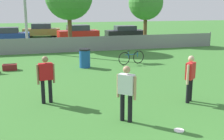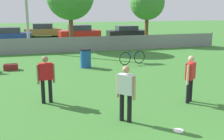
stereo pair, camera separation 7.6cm
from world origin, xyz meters
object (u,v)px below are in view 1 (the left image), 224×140
frisbee_disc (179,130)px  parked_car_blue (7,35)px  tree_far_right (146,3)px  player_receiver_white (126,90)px  trash_bin (85,58)px  parked_car_red (78,32)px  parked_car_tan (42,30)px  player_defender_red (46,76)px  bicycle_sideline (131,58)px  parked_car_dark (125,32)px  player_thrower_red (190,75)px  gear_bag_sideline (10,67)px

frisbee_disc → parked_car_blue: (-5.68, 21.76, 0.66)m
tree_far_right → player_receiver_white: bearing=-114.5°
trash_bin → parked_car_red: 13.94m
player_receiver_white → trash_bin: 7.64m
parked_car_red → parked_car_tan: bearing=130.0°
frisbee_disc → trash_bin: size_ratio=0.27×
player_receiver_white → player_defender_red: same height
frisbee_disc → trash_bin: (-0.87, 8.63, 0.50)m
bicycle_sideline → parked_car_dark: (4.19, 13.41, 0.26)m
player_thrower_red → parked_car_blue: bearing=69.4°
player_receiver_white → parked_car_tan: size_ratio=0.39×
player_defender_red → frisbee_disc: size_ratio=5.86×
tree_far_right → parked_car_tan: 12.67m
parked_car_red → player_receiver_white: bearing=-99.2°
gear_bag_sideline → bicycle_sideline: bearing=-2.2°
trash_bin → frisbee_disc: bearing=-84.2°
player_defender_red → parked_car_tan: size_ratio=0.39×
gear_bag_sideline → parked_car_tan: 17.22m
bicycle_sideline → parked_car_blue: size_ratio=0.42×
trash_bin → gear_bag_sideline: bearing=174.0°
bicycle_sideline → parked_car_blue: parked_car_blue is taller
player_thrower_red → frisbee_disc: 2.66m
player_receiver_white → player_thrower_red: size_ratio=1.00×
bicycle_sideline → parked_car_tan: size_ratio=0.41×
parked_car_tan → parked_car_red: bearing=-40.3°
player_defender_red → parked_car_tan: player_defender_red is taller
trash_bin → parked_car_blue: bearing=110.1°
frisbee_disc → parked_car_red: parked_car_red is taller
tree_far_right → bicycle_sideline: 10.09m
gear_bag_sideline → parked_car_red: parked_car_red is taller
player_thrower_red → parked_car_tan: (-3.87, 24.10, -0.23)m
tree_far_right → parked_car_red: bearing=135.2°
player_defender_red → parked_car_dark: (9.28, 18.94, -0.30)m
tree_far_right → player_defender_red: (-9.48, -14.03, -2.66)m
parked_car_red → tree_far_right: bearing=-48.1°
player_defender_red → bicycle_sideline: 7.54m
frisbee_disc → bicycle_sideline: bearing=77.9°
player_thrower_red → frisbee_disc: (-1.49, -2.00, -0.93)m
player_receiver_white → frisbee_disc: bearing=4.1°
trash_bin → gear_bag_sideline: (-3.88, 0.41, -0.35)m
player_defender_red → player_thrower_red: (4.71, -1.26, 0.00)m
player_receiver_white → frisbee_disc: size_ratio=5.86×
player_defender_red → trash_bin: player_defender_red is taller
parked_car_tan → trash_bin: bearing=-78.7°
player_defender_red → parked_car_dark: size_ratio=0.40×
trash_bin → parked_car_dark: (6.94, 13.57, 0.13)m
tree_far_right → parked_car_dark: (-0.21, 4.91, -2.96)m
player_defender_red → parked_car_red: size_ratio=0.39×
player_thrower_red → trash_bin: bearing=69.1°
gear_bag_sideline → player_defender_red: bearing=-75.1°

